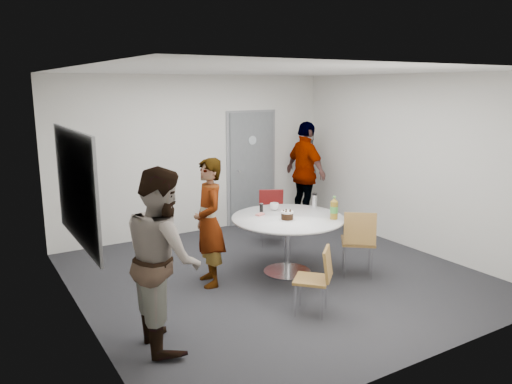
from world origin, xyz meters
TOP-DOWN VIEW (x-y plane):
  - floor at (0.00, 0.00)m, footprint 5.00×5.00m
  - ceiling at (0.00, 0.00)m, footprint 5.00×5.00m
  - wall_back at (0.00, 2.50)m, footprint 5.00×0.00m
  - wall_left at (-2.50, 0.00)m, footprint 0.00×5.00m
  - wall_right at (2.50, 0.00)m, footprint 0.00×5.00m
  - wall_front at (0.00, -2.50)m, footprint 5.00×0.00m
  - door at (1.10, 2.48)m, footprint 1.02×0.17m
  - whiteboard at (-2.46, 0.20)m, footprint 0.04×1.90m
  - table at (0.23, 0.01)m, footprint 1.51×1.51m
  - chair_near_left at (-0.23, -1.20)m, footprint 0.54×0.54m
  - chair_near_right at (0.92, -0.61)m, footprint 0.63×0.64m
  - chair_far at (0.75, 1.25)m, footprint 0.57×0.58m
  - person_main at (-0.88, 0.21)m, footprint 0.50×0.66m
  - person_left at (-1.92, -0.92)m, footprint 0.76×0.93m
  - person_right at (1.95, 1.95)m, footprint 0.49×1.12m

SIDE VIEW (x-z plane):
  - floor at x=0.00m, z-range 0.00..0.00m
  - chair_near_left at x=-0.23m, z-range 0.08..0.86m
  - chair_far at x=0.75m, z-range 0.09..0.96m
  - chair_near_right at x=0.92m, z-range 0.10..1.02m
  - table at x=0.23m, z-range 0.13..1.23m
  - person_main at x=-0.88m, z-range 0.00..1.64m
  - person_left at x=-1.92m, z-range 0.00..1.78m
  - person_right at x=1.95m, z-range 0.00..1.89m
  - door at x=1.10m, z-range -0.03..2.09m
  - wall_back at x=0.00m, z-range -1.15..3.85m
  - wall_left at x=-2.50m, z-range -1.15..3.85m
  - wall_right at x=2.50m, z-range -1.15..3.85m
  - wall_front at x=0.00m, z-range -1.15..3.85m
  - whiteboard at x=-2.46m, z-range 0.82..2.08m
  - ceiling at x=0.00m, z-range 2.70..2.70m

